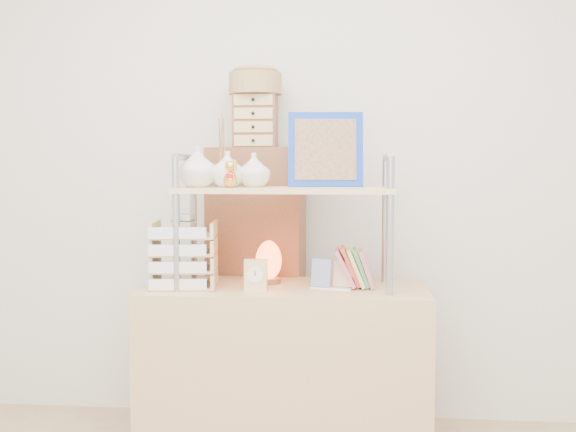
% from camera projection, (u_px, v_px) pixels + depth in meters
% --- Properties ---
extents(room_shell, '(3.42, 3.41, 2.61)m').
position_uv_depth(room_shell, '(260.00, 16.00, 1.86)').
color(room_shell, silver).
rests_on(room_shell, ground).
extents(desk, '(1.20, 0.50, 0.75)m').
position_uv_depth(desk, '(285.00, 373.00, 2.76)').
color(desk, tan).
rests_on(desk, ground).
extents(cabinet, '(0.47, 0.27, 1.35)m').
position_uv_depth(cabinet, '(257.00, 287.00, 3.12)').
color(cabinet, brown).
rests_on(cabinet, ground).
extents(hutch, '(0.90, 0.34, 0.75)m').
position_uv_depth(hutch, '(264.00, 184.00, 2.71)').
color(hutch, '#92979F').
rests_on(hutch, desk).
extents(letter_tray, '(0.28, 0.27, 0.31)m').
position_uv_depth(letter_tray, '(184.00, 258.00, 2.70)').
color(letter_tray, tan).
rests_on(letter_tray, desk).
extents(salt_lamp, '(0.12, 0.12, 0.19)m').
position_uv_depth(salt_lamp, '(269.00, 261.00, 2.80)').
color(salt_lamp, brown).
rests_on(salt_lamp, desk).
extents(desk_clock, '(0.09, 0.04, 0.13)m').
position_uv_depth(desk_clock, '(256.00, 275.00, 2.62)').
color(desk_clock, '#D7B673').
rests_on(desk_clock, desk).
extents(postcard_stand, '(0.18, 0.09, 0.12)m').
position_uv_depth(postcard_stand, '(331.00, 280.00, 2.67)').
color(postcard_stand, white).
rests_on(postcard_stand, desk).
extents(drawer_chest, '(0.20, 0.16, 0.25)m').
position_uv_depth(drawer_chest, '(255.00, 121.00, 3.04)').
color(drawer_chest, brown).
rests_on(drawer_chest, cabinet).
extents(woven_basket, '(0.25, 0.25, 0.10)m').
position_uv_depth(woven_basket, '(255.00, 84.00, 3.03)').
color(woven_basket, '#987245').
rests_on(woven_basket, drawer_chest).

